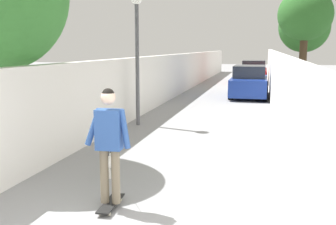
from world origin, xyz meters
TOP-DOWN VIEW (x-y plane):
  - ground_plane at (14.00, 0.00)m, footprint 80.00×80.00m
  - wall_left at (12.00, 2.41)m, footprint 48.00×0.30m
  - fence_right at (12.00, -2.41)m, footprint 48.00×0.30m
  - tree_right_mid at (13.00, -3.47)m, footprint 2.17×2.17m
  - tree_right_far at (19.00, -3.99)m, footprint 2.74×2.74m
  - lamp_post at (7.61, 1.86)m, footprint 0.36×0.36m
  - skateboard at (1.28, 0.24)m, footprint 0.81×0.24m
  - person_skateboarder at (1.28, 0.24)m, footprint 0.24×0.71m
  - dog at (2.70, 0.84)m, footprint 1.73×0.72m
  - car_near at (15.74, -1.26)m, footprint 4.28×1.80m
  - car_far at (23.60, -1.26)m, footprint 4.02×1.80m

SIDE VIEW (x-z plane):
  - ground_plane at x=14.00m, z-range 0.00..0.00m
  - skateboard at x=1.28m, z-range 0.03..0.11m
  - dog at x=2.70m, z-range -0.25..0.80m
  - car_far at x=23.60m, z-range -0.06..1.48m
  - car_near at x=15.74m, z-range -0.05..1.49m
  - wall_left at x=12.00m, z-range 0.00..2.08m
  - fence_right at x=12.00m, z-range 0.00..2.22m
  - person_skateboarder at x=1.28m, z-range 0.24..1.99m
  - lamp_post at x=7.61m, z-range 0.77..4.83m
  - tree_right_far at x=19.00m, z-range 1.06..5.97m
  - tree_right_mid at x=13.00m, z-range 1.28..6.04m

